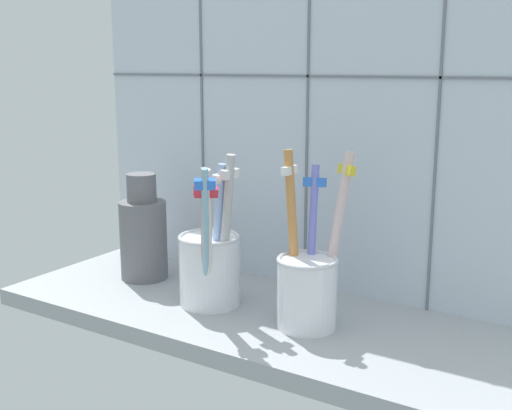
% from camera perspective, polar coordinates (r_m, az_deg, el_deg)
% --- Properties ---
extents(counter_slab, '(0.64, 0.22, 0.02)m').
position_cam_1_polar(counter_slab, '(0.75, 0.33, -10.22)').
color(counter_slab, '#9EA3A8').
rests_on(counter_slab, ground).
extents(tile_wall_back, '(0.64, 0.02, 0.45)m').
position_cam_1_polar(tile_wall_back, '(0.80, 4.94, 7.09)').
color(tile_wall_back, silver).
rests_on(tile_wall_back, ground).
extents(toothbrush_cup_left, '(0.09, 0.10, 0.18)m').
position_cam_1_polar(toothbrush_cup_left, '(0.75, -4.10, -5.20)').
color(toothbrush_cup_left, white).
rests_on(toothbrush_cup_left, counter_slab).
extents(toothbrush_cup_right, '(0.07, 0.08, 0.19)m').
position_cam_1_polar(toothbrush_cup_right, '(0.69, 4.65, -6.91)').
color(toothbrush_cup_right, white).
rests_on(toothbrush_cup_right, counter_slab).
extents(ceramic_vase, '(0.06, 0.06, 0.14)m').
position_cam_1_polar(ceramic_vase, '(0.86, -9.99, -2.54)').
color(ceramic_vase, slate).
rests_on(ceramic_vase, counter_slab).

